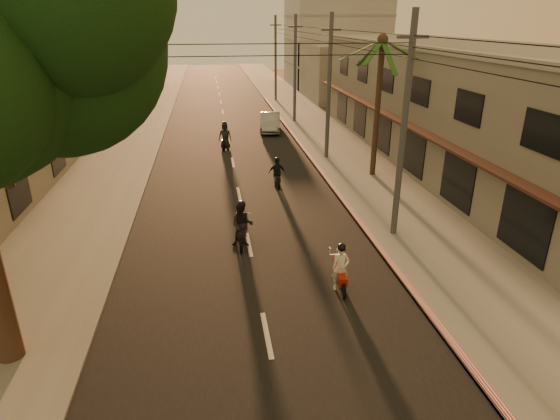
# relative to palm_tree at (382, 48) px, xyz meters

# --- Properties ---
(ground) EXTENTS (160.00, 160.00, 0.00)m
(ground) POSITION_rel_palm_tree_xyz_m (-8.00, -16.00, -7.15)
(ground) COLOR #383023
(ground) RESTS_ON ground
(road) EXTENTS (10.00, 140.00, 0.02)m
(road) POSITION_rel_palm_tree_xyz_m (-8.00, 4.00, -7.14)
(road) COLOR black
(road) RESTS_ON ground
(sidewalk_right) EXTENTS (5.00, 140.00, 0.12)m
(sidewalk_right) POSITION_rel_palm_tree_xyz_m (-0.50, 4.00, -7.09)
(sidewalk_right) COLOR slate
(sidewalk_right) RESTS_ON ground
(sidewalk_left) EXTENTS (5.00, 140.00, 0.12)m
(sidewalk_left) POSITION_rel_palm_tree_xyz_m (-15.50, 4.00, -7.09)
(sidewalk_left) COLOR slate
(sidewalk_left) RESTS_ON ground
(curb_stripe) EXTENTS (0.20, 60.00, 0.20)m
(curb_stripe) POSITION_rel_palm_tree_xyz_m (-2.90, -1.00, -7.05)
(curb_stripe) COLOR #B42213
(curb_stripe) RESTS_ON ground
(shophouse_row) EXTENTS (8.80, 34.20, 7.30)m
(shophouse_row) POSITION_rel_palm_tree_xyz_m (5.95, 2.00, -3.50)
(shophouse_row) COLOR gray
(shophouse_row) RESTS_ON ground
(palm_tree) EXTENTS (5.00, 5.00, 8.20)m
(palm_tree) POSITION_rel_palm_tree_xyz_m (0.00, 0.00, 0.00)
(palm_tree) COLOR black
(palm_tree) RESTS_ON ground
(utility_poles) EXTENTS (1.20, 48.26, 9.00)m
(utility_poles) POSITION_rel_palm_tree_xyz_m (-1.80, 4.00, -0.61)
(utility_poles) COLOR #38383A
(utility_poles) RESTS_ON ground
(filler_right) EXTENTS (8.00, 14.00, 6.00)m
(filler_right) POSITION_rel_palm_tree_xyz_m (6.00, 29.00, -4.15)
(filler_right) COLOR #A29C92
(filler_right) RESTS_ON ground
(filler_left_near) EXTENTS (8.00, 14.00, 4.40)m
(filler_left_near) POSITION_rel_palm_tree_xyz_m (-22.00, 18.00, -4.95)
(filler_left_near) COLOR #A29C92
(filler_left_near) RESTS_ON ground
(filler_left_far) EXTENTS (8.00, 14.00, 7.00)m
(filler_left_far) POSITION_rel_palm_tree_xyz_m (-22.00, 36.00, -3.65)
(filler_left_far) COLOR #A29C92
(filler_left_far) RESTS_ON ground
(scooter_red) EXTENTS (0.70, 1.78, 1.75)m
(scooter_red) POSITION_rel_palm_tree_xyz_m (-5.22, -11.84, -6.39)
(scooter_red) COLOR black
(scooter_red) RESTS_ON ground
(scooter_mid_a) EXTENTS (1.11, 1.99, 1.96)m
(scooter_mid_a) POSITION_rel_palm_tree_xyz_m (-8.25, -8.01, -6.26)
(scooter_mid_a) COLOR black
(scooter_mid_a) RESTS_ON ground
(scooter_mid_b) EXTENTS (0.94, 1.71, 1.68)m
(scooter_mid_b) POSITION_rel_palm_tree_xyz_m (-5.82, -0.99, -6.40)
(scooter_mid_b) COLOR black
(scooter_mid_b) RESTS_ON ground
(scooter_far_a) EXTENTS (1.12, 1.98, 1.97)m
(scooter_far_a) POSITION_rel_palm_tree_xyz_m (-8.31, 7.53, -6.26)
(scooter_far_a) COLOR black
(scooter_far_a) RESTS_ON ground
(parked_car) EXTENTS (2.84, 4.96, 1.49)m
(parked_car) POSITION_rel_palm_tree_xyz_m (-4.40, 12.73, -6.40)
(parked_car) COLOR gray
(parked_car) RESTS_ON ground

